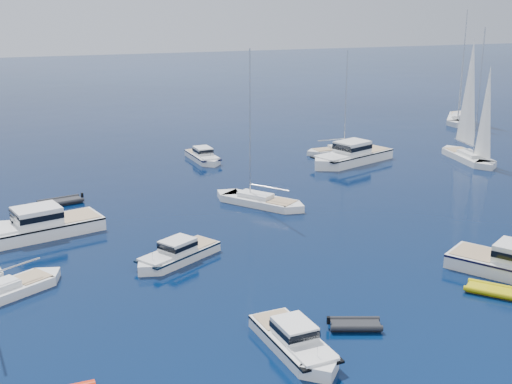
# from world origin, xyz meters

# --- Properties ---
(ground) EXTENTS (400.00, 400.00, 0.00)m
(ground) POSITION_xyz_m (0.00, 0.00, 0.00)
(ground) COLOR #071E48
(ground) RESTS_ON ground
(motor_cruiser_near) EXTENTS (3.37, 8.55, 2.19)m
(motor_cruiser_near) POSITION_xyz_m (-4.69, 0.81, 0.00)
(motor_cruiser_near) COLOR white
(motor_cruiser_near) RESTS_ON ground
(motor_cruiser_left) EXTENTS (8.27, 6.58, 2.16)m
(motor_cruiser_left) POSITION_xyz_m (-8.20, 16.27, 0.00)
(motor_cruiser_left) COLOR silver
(motor_cruiser_left) RESTS_ON ground
(motor_cruiser_centre) EXTENTS (12.83, 6.96, 3.22)m
(motor_cruiser_centre) POSITION_xyz_m (-18.23, 25.45, 0.00)
(motor_cruiser_centre) COLOR white
(motor_cruiser_centre) RESTS_ON ground
(motor_cruiser_far_l) EXTENTS (8.75, 3.41, 2.24)m
(motor_cruiser_far_l) POSITION_xyz_m (-18.86, 26.47, 0.00)
(motor_cruiser_far_l) COLOR white
(motor_cruiser_far_l) RESTS_ON ground
(motor_cruiser_distant) EXTENTS (13.24, 8.39, 3.34)m
(motor_cruiser_distant) POSITION_xyz_m (18.43, 40.06, 0.00)
(motor_cruiser_distant) COLOR white
(motor_cruiser_distant) RESTS_ON ground
(motor_cruiser_horizon) EXTENTS (3.18, 8.23, 2.11)m
(motor_cruiser_horizon) POSITION_xyz_m (1.92, 46.80, 0.00)
(motor_cruiser_horizon) COLOR white
(motor_cruiser_horizon) RESTS_ON ground
(sailboat_mid_r) EXTENTS (8.60, 9.91, 15.38)m
(sailboat_mid_r) POSITION_xyz_m (2.51, 27.80, 0.00)
(sailboat_mid_r) COLOR white
(sailboat_mid_r) RESTS_ON ground
(sailboat_mid_l) EXTENTS (9.74, 7.37, 14.50)m
(sailboat_mid_l) POSITION_xyz_m (-20.79, 13.83, 0.00)
(sailboat_mid_l) COLOR white
(sailboat_mid_l) RESTS_ON ground
(sailboat_centre) EXTENTS (9.26, 2.95, 13.42)m
(sailboat_centre) POSITION_xyz_m (19.26, 45.31, 0.00)
(sailboat_centre) COLOR silver
(sailboat_centre) RESTS_ON ground
(sailboat_sails_r) EXTENTS (4.14, 11.52, 16.56)m
(sailboat_sails_r) POSITION_xyz_m (32.59, 36.44, 0.00)
(sailboat_sails_r) COLOR silver
(sailboat_sails_r) RESTS_ON ground
(sailboat_sails_far) EXTENTS (9.97, 11.57, 17.92)m
(sailboat_sails_far) POSITION_xyz_m (47.06, 59.12, 0.00)
(sailboat_sails_far) COLOR silver
(sailboat_sails_far) RESTS_ON ground
(tender_yellow) EXTENTS (4.23, 4.36, 0.95)m
(tender_yellow) POSITION_xyz_m (11.01, 3.50, 0.00)
(tender_yellow) COLOR #BFB30B
(tender_yellow) RESTS_ON ground
(tender_grey_near) EXTENTS (3.74, 2.83, 0.95)m
(tender_grey_near) POSITION_xyz_m (-0.20, 2.13, 0.00)
(tender_grey_near) COLOR black
(tender_grey_near) RESTS_ON ground
(tender_grey_far) EXTENTS (4.75, 3.25, 0.95)m
(tender_grey_far) POSITION_xyz_m (-15.68, 34.31, 0.00)
(tender_grey_far) COLOR black
(tender_grey_far) RESTS_ON ground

